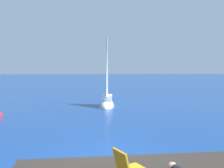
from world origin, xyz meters
TOP-DOWN VIEW (x-y plane):
  - ground_plane at (0.00, 0.00)m, footprint 160.00×160.00m
  - sailboat_near at (0.52, 11.16)m, footprint 1.31×3.19m
  - beach_chair at (0.29, -3.71)m, footprint 0.75×0.70m

SIDE VIEW (x-z plane):
  - ground_plane at x=0.00m, z-range 0.00..0.00m
  - sailboat_near at x=0.52m, z-range -2.60..3.23m
  - beach_chair at x=0.29m, z-range 0.76..1.56m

